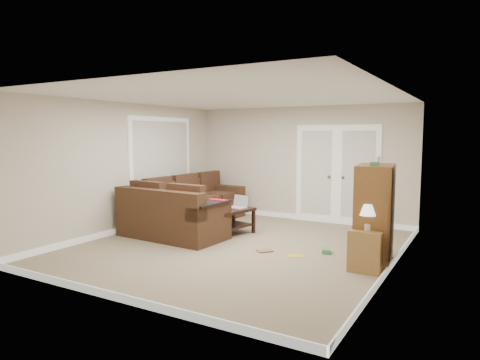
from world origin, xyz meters
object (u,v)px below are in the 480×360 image
Objects in this scene: side_cabinet at (367,246)px; tv_armoire at (374,214)px; sectional_sofa at (185,211)px; coffee_table at (225,222)px.

tv_armoire is at bearing 90.47° from side_cabinet.
sectional_sofa reaches higher than coffee_table.
tv_armoire is at bearing -4.11° from sectional_sofa.
sectional_sofa is at bearing 165.92° from tv_armoire.
coffee_table is at bearing 165.03° from side_cabinet.
tv_armoire is at bearing 4.22° from coffee_table.
sectional_sofa is 3.86m from tv_armoire.
tv_armoire is 0.56m from side_cabinet.
coffee_table is 2.91m from side_cabinet.
tv_armoire is (3.82, -0.49, 0.37)m from sectional_sofa.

